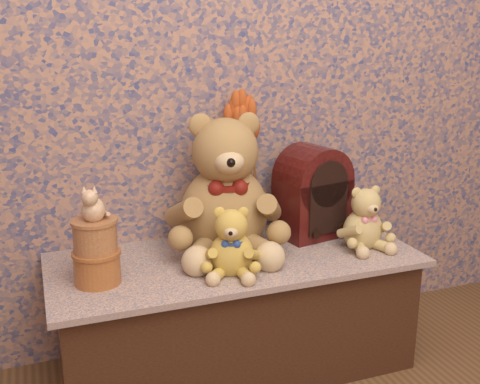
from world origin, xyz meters
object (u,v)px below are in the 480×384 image
object	(u,v)px
teddy_large	(224,177)
cathedral_radio	(312,191)
cat_figurine	(93,202)
biscuit_tin_lower	(97,268)
teddy_small	(364,214)
ceramic_vase	(243,212)
teddy_medium	(231,237)

from	to	relation	value
teddy_large	cathedral_radio	size ratio (longest dim) A/B	1.51
cat_figurine	biscuit_tin_lower	bearing A→B (deg)	0.00
teddy_small	biscuit_tin_lower	xyz separation A→B (m)	(-0.91, 0.01, -0.07)
teddy_large	biscuit_tin_lower	world-z (taller)	teddy_large
ceramic_vase	biscuit_tin_lower	xyz separation A→B (m)	(-0.56, -0.24, -0.04)
ceramic_vase	biscuit_tin_lower	distance (m)	0.61
cat_figurine	teddy_large	bearing A→B (deg)	38.34
cathedral_radio	cat_figurine	distance (m)	0.82
cathedral_radio	cat_figurine	bearing A→B (deg)	-179.88
teddy_small	biscuit_tin_lower	world-z (taller)	teddy_small
teddy_small	teddy_large	bearing A→B (deg)	162.36
teddy_medium	teddy_small	size ratio (longest dim) A/B	0.98
biscuit_tin_lower	cat_figurine	size ratio (longest dim) A/B	1.21
teddy_medium	ceramic_vase	world-z (taller)	teddy_medium
teddy_medium	cathedral_radio	bearing A→B (deg)	50.83
biscuit_tin_lower	teddy_medium	bearing A→B (deg)	-9.08
teddy_large	ceramic_vase	world-z (taller)	teddy_large
biscuit_tin_lower	cat_figurine	bearing A→B (deg)	0.00
teddy_large	ceramic_vase	xyz separation A→B (m)	(0.10, 0.10, -0.17)
teddy_large	cathedral_radio	xyz separation A→B (m)	(0.35, 0.01, -0.09)
teddy_medium	biscuit_tin_lower	xyz separation A→B (m)	(-0.41, 0.06, -0.07)
teddy_small	cathedral_radio	size ratio (longest dim) A/B	0.70
teddy_medium	cathedral_radio	world-z (taller)	cathedral_radio
teddy_large	cat_figurine	world-z (taller)	teddy_large
teddy_large	cat_figurine	xyz separation A→B (m)	(-0.46, -0.15, 0.00)
ceramic_vase	teddy_medium	bearing A→B (deg)	-116.75
cat_figurine	teddy_small	bearing A→B (deg)	19.80
biscuit_tin_lower	teddy_large	bearing A→B (deg)	17.86
biscuit_tin_lower	cat_figurine	xyz separation A→B (m)	(0.00, 0.00, 0.21)
teddy_medium	teddy_small	distance (m)	0.51
teddy_small	cathedral_radio	xyz separation A→B (m)	(-0.11, 0.17, 0.05)
teddy_medium	ceramic_vase	distance (m)	0.34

